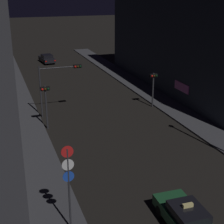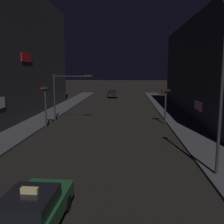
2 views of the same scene
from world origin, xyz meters
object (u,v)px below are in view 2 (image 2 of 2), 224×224
at_px(traffic_light_overhead, 69,87).
at_px(traffic_light_right_kerb, 166,99).
at_px(far_car, 112,94).
at_px(street_lamp_near_block, 223,69).
at_px(taxi, 31,212).
at_px(traffic_light_left_kerb, 45,98).

bearing_deg(traffic_light_overhead, traffic_light_right_kerb, -4.56).
relative_size(far_car, traffic_light_overhead, 0.92).
bearing_deg(traffic_light_right_kerb, far_car, 104.60).
bearing_deg(traffic_light_right_kerb, street_lamp_near_block, -86.64).
bearing_deg(traffic_light_right_kerb, taxi, -110.82).
bearing_deg(street_lamp_near_block, far_car, 100.92).
bearing_deg(traffic_light_overhead, taxi, -81.35).
distance_m(traffic_light_right_kerb, street_lamp_near_block, 13.47).
height_order(traffic_light_left_kerb, street_lamp_near_block, street_lamp_near_block).
relative_size(taxi, far_car, 0.98).
relative_size(traffic_light_left_kerb, traffic_light_right_kerb, 1.09).
distance_m(traffic_light_overhead, street_lamp_near_block, 17.61).
relative_size(far_car, traffic_light_left_kerb, 1.16).
bearing_deg(far_car, traffic_light_overhead, -96.82).
bearing_deg(far_car, traffic_light_right_kerb, -75.40).
height_order(taxi, traffic_light_left_kerb, traffic_light_left_kerb).
relative_size(far_car, traffic_light_right_kerb, 1.27).
bearing_deg(taxi, traffic_light_overhead, 98.65).
bearing_deg(traffic_light_overhead, traffic_light_left_kerb, -117.61).
bearing_deg(traffic_light_left_kerb, far_car, 80.74).
height_order(far_car, traffic_light_left_kerb, traffic_light_left_kerb).
bearing_deg(traffic_light_left_kerb, traffic_light_overhead, 62.39).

